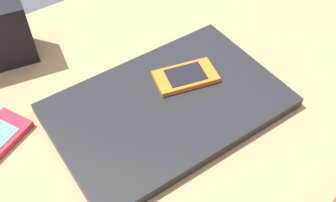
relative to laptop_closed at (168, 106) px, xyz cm
name	(u,v)px	position (x,y,z in cm)	size (l,w,h in cm)	color
desk_surface	(156,136)	(-3.94, -2.44, -2.42)	(120.00, 80.00, 3.00)	#9E7751
laptop_closed	(168,106)	(0.00, 0.00, 0.00)	(35.95, 23.39, 1.85)	black
cell_phone_on_laptop	(186,76)	(5.35, 2.54, 1.38)	(11.19, 7.98, 0.98)	orange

